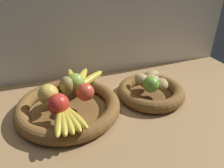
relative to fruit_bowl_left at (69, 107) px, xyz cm
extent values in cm
cube|color=#9E774C|center=(19.84, 0.59, -3.86)|extent=(140.00, 90.00, 3.00)
cube|color=silver|center=(19.84, 30.59, 25.14)|extent=(140.00, 3.00, 55.00)
cylinder|color=brown|center=(0.00, 0.00, -1.86)|extent=(27.58, 27.58, 1.00)
torus|color=brown|center=(0.00, 0.00, 0.19)|extent=(38.72, 38.72, 5.09)
cylinder|color=brown|center=(34.24, 0.00, -1.86)|extent=(18.65, 18.65, 1.00)
torus|color=brown|center=(34.24, 0.00, 0.19)|extent=(27.83, 27.83, 5.09)
sphere|color=red|center=(-3.64, -6.86, 6.37)|extent=(7.29, 7.29, 7.29)
sphere|color=gold|center=(-6.43, 0.21, 6.39)|extent=(7.32, 7.32, 7.32)
sphere|color=#8CAD3D|center=(4.27, 6.43, 6.32)|extent=(7.18, 7.18, 7.18)
sphere|color=#CC422D|center=(6.39, -1.53, 6.06)|extent=(6.66, 6.66, 6.66)
ellipsoid|color=olive|center=(0.63, 4.97, 6.35)|extent=(7.41, 7.61, 7.25)
ellipsoid|color=gold|center=(-4.05, -12.51, 4.19)|extent=(5.91, 15.52, 2.93)
ellipsoid|color=gold|center=(-2.92, -12.66, 4.19)|extent=(3.71, 15.38, 2.93)
ellipsoid|color=gold|center=(-1.78, -12.63, 4.19)|extent=(4.40, 15.46, 2.93)
ellipsoid|color=gold|center=(-0.66, -12.44, 4.19)|extent=(6.57, 15.50, 2.93)
ellipsoid|color=gold|center=(0.42, -12.07, 4.19)|extent=(8.59, 15.19, 2.93)
sphere|color=brown|center=(-2.52, -5.05, 4.19)|extent=(2.63, 2.63, 2.63)
ellipsoid|color=gold|center=(10.50, 10.30, 4.38)|extent=(16.43, 14.71, 3.30)
ellipsoid|color=gold|center=(7.40, 12.68, 4.38)|extent=(11.06, 18.37, 3.30)
ellipsoid|color=gold|center=(3.60, 13.59, 4.38)|extent=(3.78, 18.86, 3.30)
sphere|color=brown|center=(3.36, 4.20, 4.38)|extent=(2.97, 2.97, 2.97)
ellipsoid|color=#A38451|center=(36.09, 4.07, 5.19)|extent=(9.28, 7.09, 4.93)
ellipsoid|color=#A38451|center=(37.20, -2.96, 4.77)|extent=(7.13, 8.46, 4.09)
ellipsoid|color=tan|center=(34.24, 0.00, 5.15)|extent=(7.52, 6.20, 4.84)
ellipsoid|color=tan|center=(30.92, 2.59, 5.02)|extent=(6.98, 7.86, 4.59)
sphere|color=#6B9E33|center=(31.86, -3.58, 5.94)|extent=(6.43, 6.43, 6.43)
cone|color=red|center=(35.18, -0.99, 3.90)|extent=(10.77, 5.25, 2.34)
camera|label=1|loc=(-4.61, -66.17, 45.81)|focal=33.64mm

